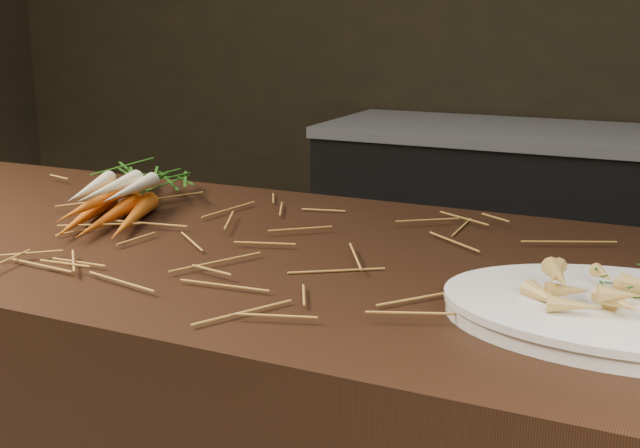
# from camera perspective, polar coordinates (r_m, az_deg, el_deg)

# --- Properties ---
(back_counter) EXTENTS (1.82, 0.62, 0.84)m
(back_counter) POSITION_cam_1_polar(r_m,az_deg,el_deg) (2.99, 17.67, -1.68)
(back_counter) COLOR black
(back_counter) RESTS_ON ground
(straw_bedding) EXTENTS (1.40, 0.60, 0.02)m
(straw_bedding) POSITION_cam_1_polar(r_m,az_deg,el_deg) (1.21, -7.90, -0.65)
(straw_bedding) COLOR #A97B2E
(straw_bedding) RESTS_ON main_counter
(root_veg_bunch) EXTENTS (0.27, 0.46, 0.08)m
(root_veg_bunch) POSITION_cam_1_polar(r_m,az_deg,el_deg) (1.42, -12.96, 2.71)
(root_veg_bunch) COLOR #C85B07
(root_veg_bunch) RESTS_ON main_counter
(serving_platter) EXTENTS (0.42, 0.30, 0.02)m
(serving_platter) POSITION_cam_1_polar(r_m,az_deg,el_deg) (0.93, 21.21, -6.21)
(serving_platter) COLOR white
(serving_platter) RESTS_ON main_counter
(roasted_veg_heap) EXTENTS (0.21, 0.16, 0.04)m
(roasted_veg_heap) POSITION_cam_1_polar(r_m,az_deg,el_deg) (0.92, 21.40, -4.30)
(roasted_veg_heap) COLOR #A9823E
(roasted_veg_heap) RESTS_ON serving_platter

